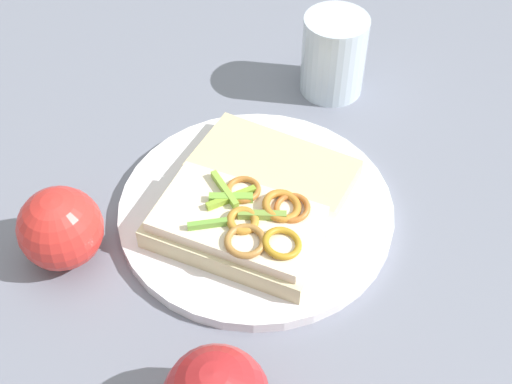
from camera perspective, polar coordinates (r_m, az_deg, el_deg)
name	(u,v)px	position (r m, az deg, el deg)	size (l,w,h in m)	color
ground_plane	(256,214)	(0.70, 0.00, -1.82)	(2.00, 2.00, 0.00)	slate
plate	(256,210)	(0.69, 0.00, -1.47)	(0.27, 0.27, 0.01)	white
sandwich	(240,226)	(0.65, -1.36, -2.78)	(0.15, 0.19, 0.04)	beige
bread_slice_side	(273,169)	(0.71, 1.41, 1.87)	(0.16, 0.09, 0.02)	beige
apple_1	(61,228)	(0.66, -15.80, -2.90)	(0.08, 0.08, 0.08)	red
drinking_glass	(334,55)	(0.81, 6.42, 11.15)	(0.07, 0.07, 0.10)	silver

